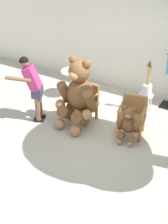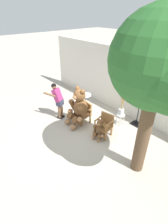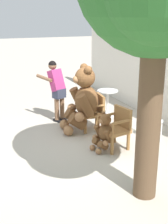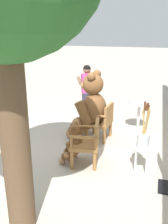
# 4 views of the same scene
# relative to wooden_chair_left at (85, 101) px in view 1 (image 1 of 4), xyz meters

# --- Properties ---
(ground_plane) EXTENTS (60.00, 60.00, 0.00)m
(ground_plane) POSITION_rel_wooden_chair_left_xyz_m (0.59, -0.49, -0.46)
(ground_plane) COLOR #B2A899
(back_wall) EXTENTS (10.00, 0.16, 2.80)m
(back_wall) POSITION_rel_wooden_chair_left_xyz_m (0.59, 1.91, 0.94)
(back_wall) COLOR silver
(back_wall) RESTS_ON ground
(wooden_chair_left) EXTENTS (0.61, 0.58, 0.86)m
(wooden_chair_left) POSITION_rel_wooden_chair_left_xyz_m (0.00, 0.00, 0.00)
(wooden_chair_left) COLOR olive
(wooden_chair_left) RESTS_ON ground
(wooden_chair_right) EXTENTS (0.65, 0.62, 0.86)m
(wooden_chair_right) POSITION_rel_wooden_chair_left_xyz_m (1.17, -0.00, 0.00)
(wooden_chair_right) COLOR olive
(wooden_chair_right) RESTS_ON ground
(teddy_bear_large) EXTENTS (0.97, 0.95, 1.59)m
(teddy_bear_large) POSITION_rel_wooden_chair_left_xyz_m (-0.02, -0.27, 0.32)
(teddy_bear_large) COLOR brown
(teddy_bear_large) RESTS_ON ground
(teddy_bear_small) EXTENTS (0.50, 0.50, 0.81)m
(teddy_bear_small) POSITION_rel_wooden_chair_left_xyz_m (1.19, -0.28, -0.07)
(teddy_bear_small) COLOR brown
(teddy_bear_small) RESTS_ON ground
(person_visitor) EXTENTS (0.67, 0.68, 1.56)m
(person_visitor) POSITION_rel_wooden_chair_left_xyz_m (-0.97, -0.62, 0.46)
(person_visitor) COLOR black
(person_visitor) RESTS_ON ground
(white_stool) EXTENTS (0.34, 0.34, 0.46)m
(white_stool) POSITION_rel_wooden_chair_left_xyz_m (1.11, 1.00, -0.11)
(white_stool) COLOR silver
(white_stool) RESTS_ON ground
(brush_bucket) EXTENTS (0.22, 0.22, 0.86)m
(brush_bucket) POSITION_rel_wooden_chair_left_xyz_m (1.11, 1.01, 0.19)
(brush_bucket) COLOR silver
(brush_bucket) RESTS_ON white_stool
(round_side_table) EXTENTS (0.56, 0.56, 0.72)m
(round_side_table) POSITION_rel_wooden_chair_left_xyz_m (-0.82, 0.77, -0.01)
(round_side_table) COLOR silver
(round_side_table) RESTS_ON ground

